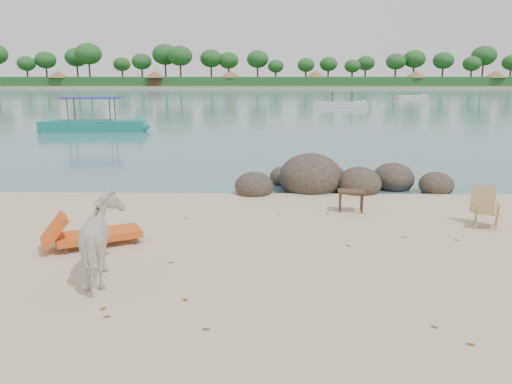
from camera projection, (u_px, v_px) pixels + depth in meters
water at (266, 94)px, 96.25m from camera, size 400.00×400.00×0.00m
far_shore at (266, 86)px, 174.15m from camera, size 420.00×90.00×1.40m
far_scenery at (266, 77)px, 141.01m from camera, size 420.00×18.00×9.50m
boulders at (332, 180)px, 15.12m from camera, size 6.46×3.00×1.43m
cow at (104, 241)px, 8.23m from camera, size 1.17×1.79×1.39m
side_table at (351, 202)px, 12.48m from camera, size 0.71×0.50×0.53m
lounge_chair at (99, 232)px, 9.99m from camera, size 2.15×1.57×0.61m
deck_chair at (487, 209)px, 11.14m from camera, size 0.75×0.78×0.89m
boat_near at (91, 103)px, 30.79m from camera, size 7.18×2.10×3.44m
boat_mid at (342, 93)px, 55.30m from camera, size 6.07×1.67×2.93m
boat_far at (411, 97)px, 73.10m from camera, size 5.99×3.54×0.69m
dead_leaves at (243, 276)px, 8.55m from camera, size 8.28×7.27×0.00m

